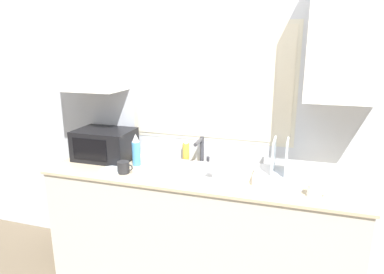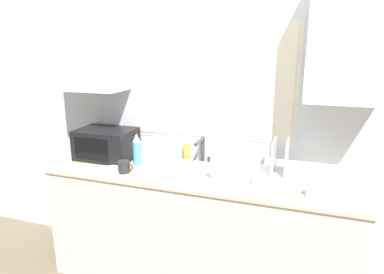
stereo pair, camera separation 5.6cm
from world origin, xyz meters
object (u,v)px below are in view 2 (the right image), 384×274
at_px(faucet, 202,148).
at_px(wine_glass, 213,164).
at_px(soap_bottle, 187,152).
at_px(mug_near_sink, 124,167).
at_px(spray_bottle, 137,150).
at_px(dish_rack, 279,174).
at_px(microwave, 106,144).

distance_m(faucet, wine_glass, 0.37).
xyz_separation_m(faucet, soap_bottle, (-0.14, 0.04, -0.05)).
distance_m(soap_bottle, mug_near_sink, 0.51).
relative_size(spray_bottle, mug_near_sink, 2.11).
height_order(dish_rack, wine_glass, dish_rack).
distance_m(dish_rack, spray_bottle, 1.07).
bearing_deg(microwave, mug_near_sink, -39.44).
bearing_deg(microwave, soap_bottle, 11.75).
bearing_deg(dish_rack, soap_bottle, 164.50).
bearing_deg(mug_near_sink, wine_glass, 1.42).
relative_size(microwave, dish_rack, 1.41).
xyz_separation_m(microwave, spray_bottle, (0.31, -0.06, -0.00)).
height_order(faucet, microwave, microwave).
xyz_separation_m(dish_rack, wine_glass, (-0.42, -0.16, 0.08)).
xyz_separation_m(faucet, microwave, (-0.78, -0.09, -0.01)).
distance_m(faucet, spray_bottle, 0.50).
bearing_deg(wine_glass, faucet, 118.39).
relative_size(faucet, wine_glass, 1.20).
xyz_separation_m(faucet, spray_bottle, (-0.47, -0.16, -0.01)).
bearing_deg(faucet, mug_near_sink, -145.05).
bearing_deg(spray_bottle, mug_near_sink, -93.69).
height_order(faucet, wine_glass, faucet).
distance_m(dish_rack, mug_near_sink, 1.09).
height_order(soap_bottle, wine_glass, wine_glass).
relative_size(spray_bottle, soap_bottle, 1.40).
bearing_deg(faucet, wine_glass, -61.61).
bearing_deg(dish_rack, spray_bottle, 179.73).
bearing_deg(wine_glass, soap_bottle, 130.79).
bearing_deg(mug_near_sink, faucet, 34.95).
relative_size(faucet, microwave, 0.48).
relative_size(dish_rack, wine_glass, 1.76).
height_order(dish_rack, spray_bottle, dish_rack).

